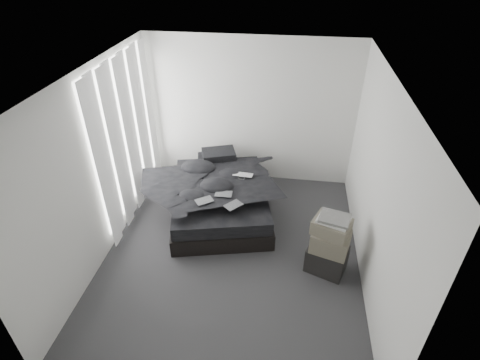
# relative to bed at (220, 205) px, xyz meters

# --- Properties ---
(floor) EXTENTS (3.60, 4.20, 0.01)m
(floor) POSITION_rel_bed_xyz_m (0.35, -0.91, -0.14)
(floor) COLOR #353538
(floor) RESTS_ON ground
(ceiling) EXTENTS (3.60, 4.20, 0.01)m
(ceiling) POSITION_rel_bed_xyz_m (0.35, -0.91, 2.46)
(ceiling) COLOR white
(ceiling) RESTS_ON ground
(wall_back) EXTENTS (3.60, 0.01, 2.60)m
(wall_back) POSITION_rel_bed_xyz_m (0.35, 1.19, 1.16)
(wall_back) COLOR silver
(wall_back) RESTS_ON ground
(wall_front) EXTENTS (3.60, 0.01, 2.60)m
(wall_front) POSITION_rel_bed_xyz_m (0.35, -3.01, 1.16)
(wall_front) COLOR silver
(wall_front) RESTS_ON ground
(wall_left) EXTENTS (0.01, 4.20, 2.60)m
(wall_left) POSITION_rel_bed_xyz_m (-1.45, -0.91, 1.16)
(wall_left) COLOR silver
(wall_left) RESTS_ON ground
(wall_right) EXTENTS (0.01, 4.20, 2.60)m
(wall_right) POSITION_rel_bed_xyz_m (2.15, -0.91, 1.16)
(wall_right) COLOR silver
(wall_right) RESTS_ON ground
(window_left) EXTENTS (0.02, 2.00, 2.30)m
(window_left) POSITION_rel_bed_xyz_m (-1.43, -0.01, 1.21)
(window_left) COLOR white
(window_left) RESTS_ON wall_left
(curtain_left) EXTENTS (0.06, 2.12, 2.48)m
(curtain_left) POSITION_rel_bed_xyz_m (-1.38, -0.01, 1.14)
(curtain_left) COLOR white
(curtain_left) RESTS_ON wall_left
(bed) EXTENTS (1.92, 2.28, 0.27)m
(bed) POSITION_rel_bed_xyz_m (0.00, 0.00, 0.00)
(bed) COLOR black
(bed) RESTS_ON floor
(mattress) EXTENTS (1.85, 2.21, 0.21)m
(mattress) POSITION_rel_bed_xyz_m (-0.00, 0.00, 0.24)
(mattress) COLOR black
(mattress) RESTS_ON bed
(duvet) EXTENTS (1.81, 1.99, 0.23)m
(duvet) POSITION_rel_bed_xyz_m (0.01, -0.05, 0.46)
(duvet) COLOR black
(duvet) RESTS_ON mattress
(pillow_lower) EXTENTS (0.68, 0.53, 0.14)m
(pillow_lower) POSITION_rel_bed_xyz_m (-0.22, 0.74, 0.42)
(pillow_lower) COLOR black
(pillow_lower) RESTS_ON mattress
(pillow_upper) EXTENTS (0.66, 0.55, 0.13)m
(pillow_upper) POSITION_rel_bed_xyz_m (-0.15, 0.74, 0.55)
(pillow_upper) COLOR black
(pillow_upper) RESTS_ON pillow_lower
(laptop) EXTENTS (0.34, 0.23, 0.03)m
(laptop) POSITION_rel_bed_xyz_m (0.35, 0.13, 0.59)
(laptop) COLOR silver
(laptop) RESTS_ON duvet
(comic_a) EXTENTS (0.30, 0.28, 0.01)m
(comic_a) POSITION_rel_bed_xyz_m (-0.12, -0.57, 0.58)
(comic_a) COLOR black
(comic_a) RESTS_ON duvet
(comic_b) EXTENTS (0.25, 0.17, 0.01)m
(comic_b) POSITION_rel_bed_xyz_m (0.13, -0.37, 0.59)
(comic_b) COLOR black
(comic_b) RESTS_ON duvet
(comic_c) EXTENTS (0.29, 0.30, 0.01)m
(comic_c) POSITION_rel_bed_xyz_m (0.32, -0.62, 0.60)
(comic_c) COLOR black
(comic_c) RESTS_ON duvet
(side_stand) EXTENTS (0.36, 0.36, 0.60)m
(side_stand) POSITION_rel_bed_xyz_m (-0.76, 0.24, 0.17)
(side_stand) COLOR black
(side_stand) RESTS_ON floor
(papers) EXTENTS (0.27, 0.23, 0.01)m
(papers) POSITION_rel_bed_xyz_m (-0.75, 0.23, 0.47)
(papers) COLOR white
(papers) RESTS_ON side_stand
(floor_books) EXTENTS (0.16, 0.20, 0.13)m
(floor_books) POSITION_rel_bed_xyz_m (-0.96, 0.26, -0.07)
(floor_books) COLOR black
(floor_books) RESTS_ON floor
(box_lower) EXTENTS (0.62, 0.55, 0.37)m
(box_lower) POSITION_rel_bed_xyz_m (1.68, -1.04, 0.05)
(box_lower) COLOR black
(box_lower) RESTS_ON floor
(box_mid) EXTENTS (0.56, 0.50, 0.29)m
(box_mid) POSITION_rel_bed_xyz_m (1.68, -1.05, 0.38)
(box_mid) COLOR #666050
(box_mid) RESTS_ON box_lower
(box_upper) EXTENTS (0.56, 0.52, 0.20)m
(box_upper) POSITION_rel_bed_xyz_m (1.67, -1.03, 0.62)
(box_upper) COLOR #666050
(box_upper) RESTS_ON box_mid
(art_book_white) EXTENTS (0.47, 0.43, 0.04)m
(art_book_white) POSITION_rel_bed_xyz_m (1.68, -1.04, 0.74)
(art_book_white) COLOR silver
(art_book_white) RESTS_ON box_upper
(art_book_snake) EXTENTS (0.44, 0.38, 0.04)m
(art_book_snake) POSITION_rel_bed_xyz_m (1.68, -1.05, 0.78)
(art_book_snake) COLOR silver
(art_book_snake) RESTS_ON art_book_white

